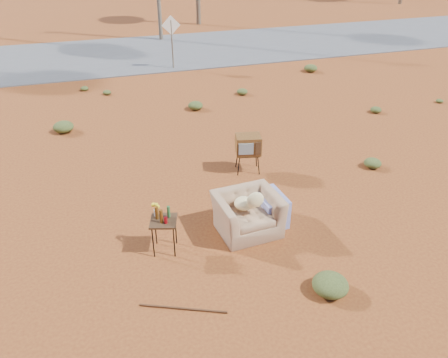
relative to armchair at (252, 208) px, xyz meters
name	(u,v)px	position (x,y,z in m)	size (l,w,h in m)	color
ground	(226,243)	(-0.64, -0.31, -0.50)	(140.00, 140.00, 0.00)	brown
highway	(130,54)	(-0.64, 14.69, -0.48)	(140.00, 7.00, 0.04)	#565659
armchair	(252,208)	(0.00, 0.00, 0.00)	(1.49, 1.02, 1.08)	#9A7454
tv_unit	(248,145)	(0.76, 2.28, 0.21)	(0.69, 0.60, 0.97)	black
side_table	(162,218)	(-1.82, -0.11, 0.21)	(0.60, 0.60, 0.98)	#3A2415
rusty_bar	(183,308)	(-1.83, -1.71, -0.48)	(0.04, 0.04, 1.44)	#452312
road_sign	(171,33)	(0.86, 11.69, 1.00)	(0.78, 0.06, 2.19)	brown
scrub_patch	(148,147)	(-1.46, 4.10, -0.36)	(17.49, 8.07, 0.33)	#4B5726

